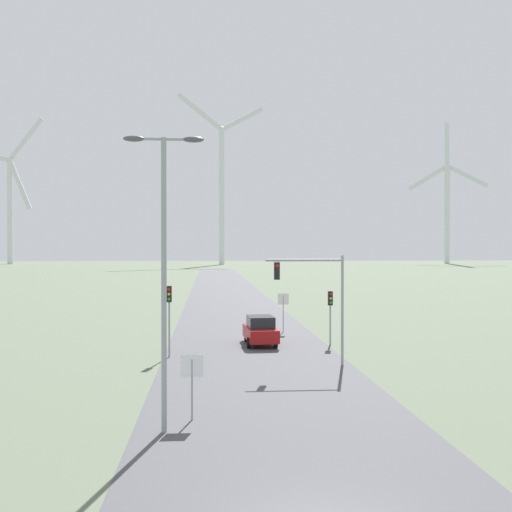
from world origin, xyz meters
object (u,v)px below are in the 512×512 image
object	(u,v)px
stop_sign_far	(283,305)
wind_turbine_left	(222,182)
traffic_light_mast_overhead	(315,287)
car_approaching	(260,330)
streetlamp	(164,248)
wind_turbine_center	(447,203)
wind_turbine_far_left	(10,198)
traffic_light_post_near_left	(169,305)
traffic_light_post_near_right	(330,305)
stop_sign_near	(192,374)

from	to	relation	value
stop_sign_far	wind_turbine_left	size ratio (longest dim) A/B	0.04
stop_sign_far	traffic_light_mast_overhead	xyz separation A→B (m)	(0.08, -12.61, 2.09)
traffic_light_mast_overhead	car_approaching	xyz separation A→B (m)	(-2.24, 6.99, -3.15)
streetlamp	wind_turbine_center	size ratio (longest dim) A/B	0.16
traffic_light_mast_overhead	wind_turbine_far_left	bearing A→B (deg)	111.33
stop_sign_far	car_approaching	distance (m)	6.12
streetlamp	traffic_light_post_near_left	world-z (taller)	streetlamp
traffic_light_post_near_left	traffic_light_post_near_right	size ratio (longest dim) A/B	1.18
wind_turbine_center	car_approaching	bearing A→B (deg)	-115.10
traffic_light_post_near_right	wind_turbine_far_left	distance (m)	232.70
streetlamp	stop_sign_near	bearing A→B (deg)	56.15
stop_sign_far	wind_turbine_left	distance (m)	194.73
car_approaching	wind_turbine_center	bearing A→B (deg)	64.90
traffic_light_mast_overhead	car_approaching	size ratio (longest dim) A/B	1.36
stop_sign_near	traffic_light_post_near_left	bearing A→B (deg)	97.31
stop_sign_near	car_approaching	world-z (taller)	stop_sign_near
wind_turbine_far_left	wind_turbine_center	xyz separation A→B (m)	(181.18, -6.12, -1.22)
traffic_light_mast_overhead	wind_turbine_left	world-z (taller)	wind_turbine_left
traffic_light_post_near_left	traffic_light_mast_overhead	bearing A→B (deg)	-21.63
stop_sign_far	streetlamp	bearing A→B (deg)	-106.48
stop_sign_near	wind_turbine_far_left	bearing A→B (deg)	109.18
traffic_light_post_near_right	wind_turbine_left	distance (m)	200.42
traffic_light_post_near_left	wind_turbine_left	distance (m)	204.17
stop_sign_near	wind_turbine_far_left	distance (m)	244.93
traffic_light_post_near_left	traffic_light_post_near_right	xyz separation A→B (m)	(9.90, 3.74, -0.44)
wind_turbine_far_left	wind_turbine_left	bearing A→B (deg)	-10.38
streetlamp	wind_turbine_far_left	world-z (taller)	wind_turbine_far_left
streetlamp	traffic_light_post_near_left	xyz separation A→B (m)	(-0.72, 13.79, -3.17)
traffic_light_post_near_left	traffic_light_mast_overhead	size ratio (longest dim) A/B	0.70
streetlamp	stop_sign_far	xyz separation A→B (m)	(6.90, 23.34, -4.12)
streetlamp	traffic_light_mast_overhead	distance (m)	12.96
traffic_light_mast_overhead	wind_turbine_left	xyz separation A→B (m)	(-0.21, 204.93, 28.42)
wind_turbine_center	wind_turbine_left	bearing A→B (deg)	-174.23
traffic_light_mast_overhead	wind_turbine_far_left	xyz separation A→B (m)	(-86.17, 220.68, 22.80)
stop_sign_near	car_approaching	distance (m)	16.87
traffic_light_post_near_right	wind_turbine_left	xyz separation A→B (m)	(-2.41, 198.14, 30.00)
stop_sign_far	wind_turbine_left	world-z (taller)	wind_turbine_left
traffic_light_post_near_right	wind_turbine_far_left	xyz separation A→B (m)	(-88.36, 213.89, 24.37)
traffic_light_mast_overhead	car_approaching	distance (m)	7.99
wind_turbine_left	streetlamp	bearing A→B (deg)	-91.80
stop_sign_near	traffic_light_post_near_left	distance (m)	12.65
streetlamp	traffic_light_post_near_right	bearing A→B (deg)	62.35
traffic_light_mast_overhead	wind_turbine_center	world-z (taller)	wind_turbine_center
stop_sign_far	wind_turbine_center	world-z (taller)	wind_turbine_center
streetlamp	stop_sign_near	world-z (taller)	streetlamp
stop_sign_near	car_approaching	size ratio (longest dim) A/B	0.55
stop_sign_far	traffic_light_post_near_left	distance (m)	12.26
wind_turbine_center	traffic_light_post_near_left	bearing A→B (deg)	-115.90
stop_sign_far	traffic_light_mast_overhead	bearing A→B (deg)	-89.63
traffic_light_post_near_left	wind_turbine_left	world-z (taller)	wind_turbine_left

